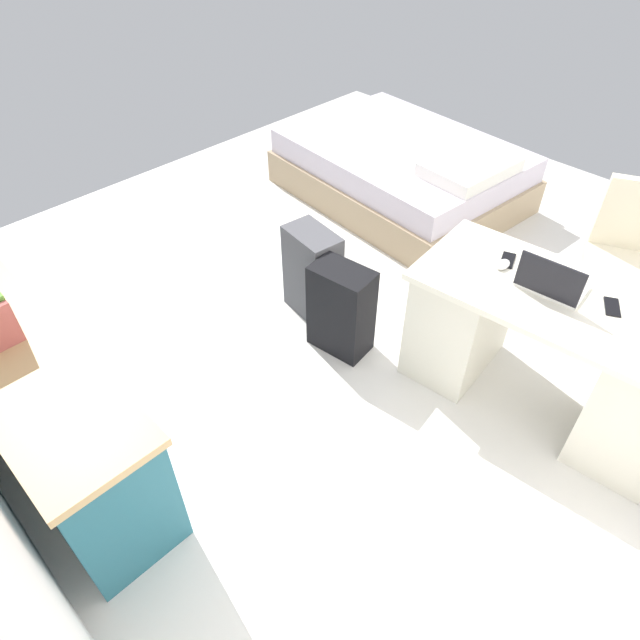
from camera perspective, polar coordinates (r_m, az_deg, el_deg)
ground_plane at (r=3.69m, az=6.74°, el=0.39°), size 5.76×5.76×0.00m
desk at (r=3.13m, az=22.26°, el=-2.89°), size 1.50×0.81×0.74m
office_chair at (r=3.83m, az=28.66°, el=4.56°), size 0.61×0.61×0.94m
credenza at (r=3.02m, az=-27.13°, el=-7.57°), size 1.80×0.48×0.73m
bed at (r=4.88m, az=8.47°, el=14.99°), size 2.01×1.55×0.58m
suitcase_black at (r=3.28m, az=2.19°, el=1.08°), size 0.39×0.26×0.58m
suitcase_spare_grey at (r=3.53m, az=-0.79°, el=4.85°), size 0.39×0.27×0.61m
laptop at (r=2.90m, az=22.72°, el=3.55°), size 0.33×0.25×0.21m
computer_mouse at (r=3.00m, az=18.35°, el=5.47°), size 0.07×0.11×0.03m
cell_phone_near_laptop at (r=2.95m, az=27.90°, el=1.21°), size 0.12×0.15×0.01m
cell_phone_by_mouse at (r=3.06m, az=18.79°, el=5.88°), size 0.11×0.15×0.01m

